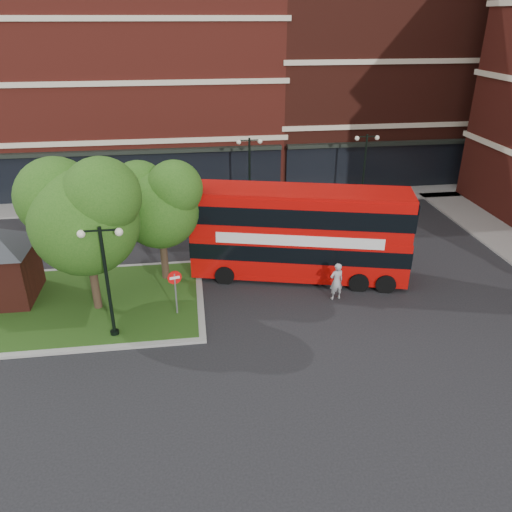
{
  "coord_description": "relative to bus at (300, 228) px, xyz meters",
  "views": [
    {
      "loc": [
        -1.98,
        -17.88,
        12.21
      ],
      "look_at": [
        0.88,
        3.04,
        2.0
      ],
      "focal_mm": 35.0,
      "sensor_mm": 36.0,
      "label": 1
    }
  ],
  "objects": [
    {
      "name": "tree_island_east",
      "position": [
        -6.86,
        0.55,
        1.56
      ],
      "size": [
        4.46,
        3.9,
        6.29
      ],
      "color": "#2D2116",
      "rests_on": "ground"
    },
    {
      "name": "lamp_far_right",
      "position": [
        6.72,
        9.99,
        0.14
      ],
      "size": [
        1.72,
        0.36,
        5.0
      ],
      "color": "black",
      "rests_on": "ground"
    },
    {
      "name": "traffic_island",
      "position": [
        -11.28,
        -1.51,
        -2.62
      ],
      "size": [
        12.6,
        7.6,
        0.15
      ],
      "color": "gray",
      "rests_on": "ground"
    },
    {
      "name": "pavement_far",
      "position": [
        -3.28,
        11.99,
        -2.62
      ],
      "size": [
        44.0,
        3.0,
        0.12
      ],
      "primitive_type": "cube",
      "color": "slate",
      "rests_on": "ground"
    },
    {
      "name": "terrace_far_right",
      "position": [
        10.72,
        19.49,
        5.32
      ],
      "size": [
        18.0,
        12.0,
        16.0
      ],
      "primitive_type": "cube",
      "color": "#471911",
      "rests_on": "ground"
    },
    {
      "name": "lamp_island",
      "position": [
        -8.78,
        -4.31,
        0.14
      ],
      "size": [
        1.72,
        0.36,
        5.0
      ],
      "color": "black",
      "rests_on": "ground"
    },
    {
      "name": "woman",
      "position": [
        1.27,
        -2.51,
        -1.75
      ],
      "size": [
        0.76,
        0.58,
        1.87
      ],
      "primitive_type": "imported",
      "rotation": [
        0.0,
        0.0,
        3.35
      ],
      "color": "gray",
      "rests_on": "ground"
    },
    {
      "name": "terrace_far_left",
      "position": [
        -11.28,
        19.49,
        4.32
      ],
      "size": [
        26.0,
        12.0,
        14.0
      ],
      "primitive_type": "cube",
      "color": "maroon",
      "rests_on": "ground"
    },
    {
      "name": "no_entry_sign",
      "position": [
        -6.19,
        -3.01,
        -1.07
      ],
      "size": [
        0.62,
        0.19,
        2.26
      ],
      "rotation": [
        0.0,
        0.0,
        0.24
      ],
      "color": "slate",
      "rests_on": "ground"
    },
    {
      "name": "lamp_far_left",
      "position": [
        -1.28,
        9.99,
        0.14
      ],
      "size": [
        1.72,
        0.36,
        5.0
      ],
      "color": "black",
      "rests_on": "ground"
    },
    {
      "name": "ground",
      "position": [
        -3.28,
        -4.51,
        -2.68
      ],
      "size": [
        120.0,
        120.0,
        0.0
      ],
      "primitive_type": "plane",
      "color": "black",
      "rests_on": "ground"
    },
    {
      "name": "car_silver",
      "position": [
        -7.58,
        11.49,
        -1.96
      ],
      "size": [
        4.28,
        1.86,
        1.44
      ],
      "primitive_type": "imported",
      "rotation": [
        0.0,
        0.0,
        1.61
      ],
      "color": "silver",
      "rests_on": "ground"
    },
    {
      "name": "car_white",
      "position": [
        -0.28,
        10.08,
        -2.05
      ],
      "size": [
        3.88,
        1.52,
        1.26
      ],
      "primitive_type": "imported",
      "rotation": [
        0.0,
        0.0,
        1.52
      ],
      "color": "silver",
      "rests_on": "ground"
    },
    {
      "name": "bus",
      "position": [
        0.0,
        0.0,
        0.0
      ],
      "size": [
        10.98,
        5.0,
        4.09
      ],
      "rotation": [
        0.0,
        0.0,
        -0.25
      ],
      "color": "#B30907",
      "rests_on": "ground"
    },
    {
      "name": "tree_island_west",
      "position": [
        -9.88,
        -1.94,
        2.11
      ],
      "size": [
        5.4,
        4.71,
        7.21
      ],
      "color": "#2D2116",
      "rests_on": "ground"
    }
  ]
}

